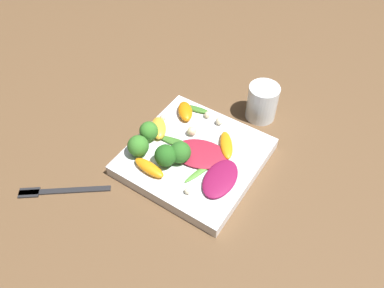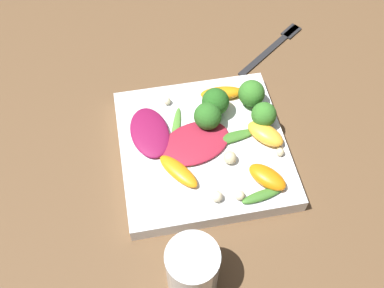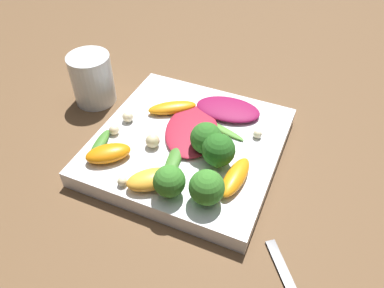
{
  "view_description": "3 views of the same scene",
  "coord_description": "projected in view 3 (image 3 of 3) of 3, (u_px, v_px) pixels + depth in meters",
  "views": [
    {
      "loc": [
        0.25,
        -0.39,
        0.58
      ],
      "look_at": [
        -0.01,
        0.0,
        0.04
      ],
      "focal_mm": 35.0,
      "sensor_mm": 36.0,
      "label": 1
    },
    {
      "loc": [
        0.08,
        0.36,
        0.57
      ],
      "look_at": [
        0.02,
        0.0,
        0.04
      ],
      "focal_mm": 42.0,
      "sensor_mm": 36.0,
      "label": 2
    },
    {
      "loc": [
        -0.34,
        -0.15,
        0.37
      ],
      "look_at": [
        -0.02,
        -0.01,
        0.04
      ],
      "focal_mm": 35.0,
      "sensor_mm": 36.0,
      "label": 3
    }
  ],
  "objects": [
    {
      "name": "orange_segment_3",
      "position": [
        108.0,
        153.0,
        0.47
      ],
      "size": [
        0.06,
        0.06,
        0.02
      ],
      "color": "orange",
      "rests_on": "plate"
    },
    {
      "name": "broccoli_floret_1",
      "position": [
        207.0,
        188.0,
        0.42
      ],
      "size": [
        0.04,
        0.04,
        0.04
      ],
      "color": "#7A9E51",
      "rests_on": "plate"
    },
    {
      "name": "ground_plane",
      "position": [
        188.0,
        152.0,
        0.53
      ],
      "size": [
        2.4,
        2.4,
        0.0
      ],
      "primitive_type": "plane",
      "color": "brown"
    },
    {
      "name": "macadamia_nut_3",
      "position": [
        127.0,
        118.0,
        0.53
      ],
      "size": [
        0.02,
        0.02,
        0.02
      ],
      "color": "beige",
      "rests_on": "plate"
    },
    {
      "name": "radicchio_leaf_1",
      "position": [
        228.0,
        109.0,
        0.55
      ],
      "size": [
        0.06,
        0.1,
        0.01
      ],
      "color": "maroon",
      "rests_on": "plate"
    },
    {
      "name": "macadamia_nut_1",
      "position": [
        153.0,
        141.0,
        0.49
      ],
      "size": [
        0.02,
        0.02,
        0.02
      ],
      "color": "beige",
      "rests_on": "plate"
    },
    {
      "name": "macadamia_nut_4",
      "position": [
        122.0,
        181.0,
        0.45
      ],
      "size": [
        0.01,
        0.01,
        0.01
      ],
      "color": "beige",
      "rests_on": "plate"
    },
    {
      "name": "orange_segment_1",
      "position": [
        172.0,
        108.0,
        0.55
      ],
      "size": [
        0.06,
        0.07,
        0.01
      ],
      "color": "orange",
      "rests_on": "plate"
    },
    {
      "name": "plate",
      "position": [
        188.0,
        145.0,
        0.52
      ],
      "size": [
        0.24,
        0.24,
        0.03
      ],
      "color": "white",
      "rests_on": "ground_plane"
    },
    {
      "name": "arugula_sprig_0",
      "position": [
        191.0,
        118.0,
        0.54
      ],
      "size": [
        0.05,
        0.06,
        0.01
      ],
      "color": "#518E33",
      "rests_on": "plate"
    },
    {
      "name": "radicchio_leaf_0",
      "position": [
        191.0,
        131.0,
        0.51
      ],
      "size": [
        0.12,
        0.1,
        0.01
      ],
      "color": "maroon",
      "rests_on": "plate"
    },
    {
      "name": "broccoli_floret_2",
      "position": [
        169.0,
        182.0,
        0.42
      ],
      "size": [
        0.04,
        0.04,
        0.04
      ],
      "color": "#7A9E51",
      "rests_on": "plate"
    },
    {
      "name": "arugula_sprig_3",
      "position": [
        99.0,
        145.0,
        0.49
      ],
      "size": [
        0.06,
        0.03,
        0.01
      ],
      "color": "#3D7528",
      "rests_on": "plate"
    },
    {
      "name": "arugula_sprig_1",
      "position": [
        173.0,
        156.0,
        0.48
      ],
      "size": [
        0.09,
        0.03,
        0.01
      ],
      "color": "#3D7528",
      "rests_on": "plate"
    },
    {
      "name": "orange_segment_0",
      "position": [
        236.0,
        177.0,
        0.45
      ],
      "size": [
        0.07,
        0.03,
        0.02
      ],
      "color": "orange",
      "rests_on": "plate"
    },
    {
      "name": "orange_segment_2",
      "position": [
        151.0,
        179.0,
        0.44
      ],
      "size": [
        0.06,
        0.07,
        0.02
      ],
      "color": "#FCAD33",
      "rests_on": "plate"
    },
    {
      "name": "broccoli_floret_3",
      "position": [
        206.0,
        138.0,
        0.48
      ],
      "size": [
        0.04,
        0.04,
        0.04
      ],
      "color": "#7A9E51",
      "rests_on": "plate"
    },
    {
      "name": "broccoli_floret_0",
      "position": [
        218.0,
        150.0,
        0.46
      ],
      "size": [
        0.04,
        0.04,
        0.05
      ],
      "color": "#7A9E51",
      "rests_on": "plate"
    },
    {
      "name": "arugula_sprig_2",
      "position": [
        217.0,
        127.0,
        0.52
      ],
      "size": [
        0.04,
        0.09,
        0.01
      ],
      "color": "#518E33",
      "rests_on": "plate"
    },
    {
      "name": "macadamia_nut_0",
      "position": [
        258.0,
        134.0,
        0.51
      ],
      "size": [
        0.01,
        0.01,
        0.01
      ],
      "color": "beige",
      "rests_on": "plate"
    },
    {
      "name": "macadamia_nut_2",
      "position": [
        114.0,
        130.0,
        0.51
      ],
      "size": [
        0.01,
        0.01,
        0.01
      ],
      "color": "beige",
      "rests_on": "plate"
    },
    {
      "name": "drinking_glass",
      "position": [
        92.0,
        79.0,
        0.59
      ],
      "size": [
        0.07,
        0.07,
        0.08
      ],
      "color": "white",
      "rests_on": "ground_plane"
    }
  ]
}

